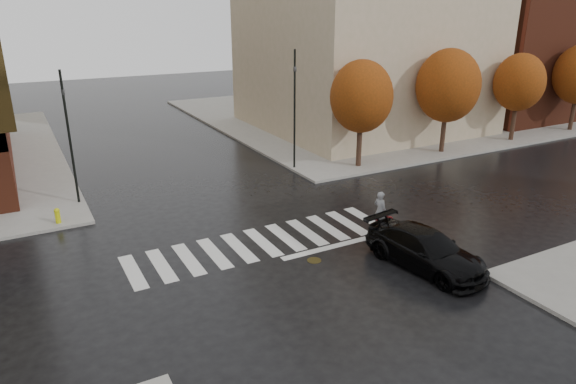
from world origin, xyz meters
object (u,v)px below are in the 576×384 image
Objects in this scene: traffic_light_ne at (295,103)px; fire_hydrant at (57,215)px; sedan at (425,249)px; traffic_light_nw at (68,131)px; cyclist at (381,218)px.

fire_hydrant is (-13.80, -2.42, -3.62)m from traffic_light_ne.
sedan is 16.36m from fire_hydrant.
traffic_light_nw is 0.93× the size of traffic_light_ne.
traffic_light_nw reaches higher than sedan.
traffic_light_nw is (-10.87, 13.46, 3.11)m from sedan.
traffic_light_ne reaches higher than sedan.
fire_hydrant is (-12.08, 11.04, -0.19)m from sedan.
sedan is at bearing 158.18° from cyclist.
traffic_light_ne is at bearing -19.01° from cyclist.
traffic_light_ne reaches higher than fire_hydrant.
cyclist is at bearing 49.37° from traffic_light_nw.
traffic_light_ne is at bearing 90.52° from traffic_light_nw.
traffic_light_nw is at bearing 120.57° from sedan.
sedan is 0.72× the size of traffic_light_ne.
traffic_light_ne reaches higher than cyclist.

